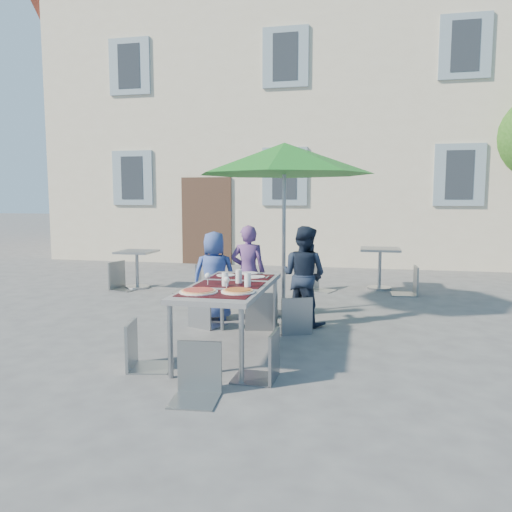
% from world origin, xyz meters
% --- Properties ---
extents(ground, '(90.00, 90.00, 0.00)m').
position_xyz_m(ground, '(0.00, 0.00, 0.00)').
color(ground, '#49494C').
rests_on(ground, ground).
extents(building, '(13.60, 8.20, 11.10)m').
position_xyz_m(building, '(-0.00, 11.50, 4.85)').
color(building, '#C2B59C').
rests_on(building, ground).
extents(dining_table, '(0.80, 1.85, 0.76)m').
position_xyz_m(dining_table, '(0.52, 0.44, 0.70)').
color(dining_table, '#4D4D53').
rests_on(dining_table, ground).
extents(pizza_near_left, '(0.38, 0.38, 0.03)m').
position_xyz_m(pizza_near_left, '(0.35, -0.09, 0.77)').
color(pizza_near_left, white).
rests_on(pizza_near_left, dining_table).
extents(pizza_near_right, '(0.33, 0.33, 0.03)m').
position_xyz_m(pizza_near_right, '(0.72, -0.00, 0.77)').
color(pizza_near_right, white).
rests_on(pizza_near_right, dining_table).
extents(glassware, '(0.51, 0.44, 0.15)m').
position_xyz_m(glassware, '(0.58, 0.36, 0.83)').
color(glassware, silver).
rests_on(glassware, dining_table).
extents(place_settings, '(0.64, 0.48, 0.01)m').
position_xyz_m(place_settings, '(0.53, 1.06, 0.76)').
color(place_settings, white).
rests_on(place_settings, dining_table).
extents(child_0, '(0.67, 0.51, 1.22)m').
position_xyz_m(child_0, '(-0.08, 1.86, 0.61)').
color(child_0, '#354A92').
rests_on(child_0, ground).
extents(child_1, '(0.51, 0.36, 1.31)m').
position_xyz_m(child_1, '(0.37, 1.96, 0.65)').
color(child_1, '#5E3A76').
rests_on(child_1, ground).
extents(child_2, '(0.73, 0.59, 1.31)m').
position_xyz_m(child_2, '(1.15, 1.84, 0.66)').
color(child_2, '#161F32').
rests_on(child_2, ground).
extents(chair_0, '(0.48, 0.48, 0.84)m').
position_xyz_m(chair_0, '(-0.09, 1.40, 0.48)').
color(chair_0, '#90949B').
rests_on(chair_0, ground).
extents(chair_1, '(0.47, 0.48, 0.93)m').
position_xyz_m(chair_1, '(0.66, 1.48, 0.55)').
color(chair_1, gray).
rests_on(chair_1, ground).
extents(chair_2, '(0.51, 0.52, 0.88)m').
position_xyz_m(chair_2, '(1.10, 1.37, 0.51)').
color(chair_2, gray).
rests_on(chair_2, ground).
extents(chair_3, '(0.47, 0.47, 0.89)m').
position_xyz_m(chair_3, '(-0.20, -0.23, 0.52)').
color(chair_3, gray).
rests_on(chair_3, ground).
extents(chair_4, '(0.40, 0.40, 0.88)m').
position_xyz_m(chair_4, '(1.05, -0.29, 0.51)').
color(chair_4, gray).
rests_on(chair_4, ground).
extents(chair_5, '(0.42, 0.42, 0.87)m').
position_xyz_m(chair_5, '(0.57, -0.81, 0.51)').
color(chair_5, gray).
rests_on(chair_5, ground).
extents(patio_umbrella, '(2.51, 2.51, 2.45)m').
position_xyz_m(patio_umbrella, '(0.79, 2.44, 2.21)').
color(patio_umbrella, '#A5A8AD').
rests_on(patio_umbrella, ground).
extents(cafe_table_0, '(0.65, 0.65, 0.70)m').
position_xyz_m(cafe_table_0, '(-2.21, 3.89, 0.46)').
color(cafe_table_0, '#A5A8AD').
rests_on(cafe_table_0, ground).
extents(bg_chair_l_0, '(0.53, 0.52, 0.97)m').
position_xyz_m(bg_chair_l_0, '(-2.44, 3.70, 0.57)').
color(bg_chair_l_0, gray).
rests_on(bg_chair_l_0, ground).
extents(bg_chair_r_0, '(0.51, 0.50, 0.99)m').
position_xyz_m(bg_chair_r_0, '(-1.06, 3.71, 0.58)').
color(bg_chair_r_0, gray).
rests_on(bg_chair_r_0, ground).
extents(cafe_table_1, '(0.71, 0.71, 0.76)m').
position_xyz_m(cafe_table_1, '(2.22, 4.73, 0.52)').
color(cafe_table_1, '#A5A8AD').
rests_on(cafe_table_1, ground).
extents(bg_chair_l_1, '(0.51, 0.51, 0.89)m').
position_xyz_m(bg_chair_l_1, '(1.13, 4.34, 0.51)').
color(bg_chair_l_1, gray).
rests_on(bg_chair_l_1, ground).
extents(bg_chair_r_1, '(0.45, 0.44, 0.95)m').
position_xyz_m(bg_chair_r_1, '(2.72, 4.27, 0.56)').
color(bg_chair_r_1, gray).
rests_on(bg_chair_r_1, ground).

